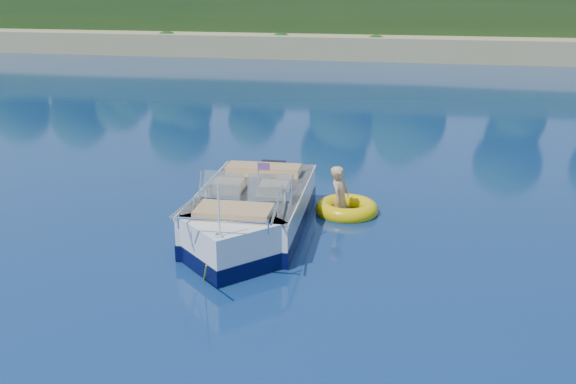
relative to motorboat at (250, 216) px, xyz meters
name	(u,v)px	position (x,y,z in m)	size (l,w,h in m)	color
ground	(189,319)	(0.02, -3.62, -0.39)	(160.00, 160.00, 0.00)	#0A2047
shoreline	(398,20)	(0.02, 60.15, 0.59)	(170.00, 59.00, 6.00)	tan
motorboat	(250,216)	(0.00, 0.00, 0.00)	(2.34, 6.02, 2.00)	white
tow_tube	(347,209)	(1.80, 1.69, -0.29)	(1.70, 1.70, 0.38)	yellow
boy	(340,212)	(1.65, 1.70, -0.39)	(0.59, 0.39, 1.62)	#E0AB75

